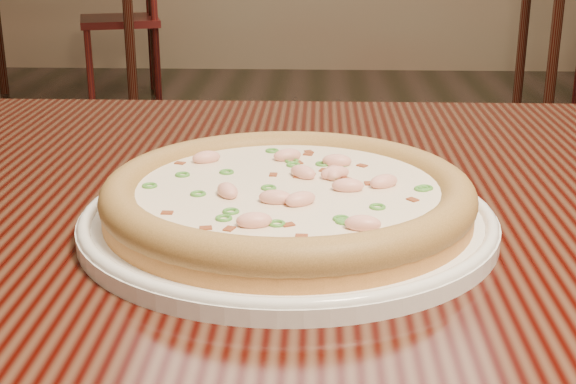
{
  "coord_description": "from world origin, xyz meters",
  "views": [
    {
      "loc": [
        0.02,
        -0.88,
        0.98
      ],
      "look_at": [
        -0.01,
        -0.31,
        0.78
      ],
      "focal_mm": 50.0,
      "sensor_mm": 36.0,
      "label": 1
    }
  ],
  "objects_px": {
    "pizza": "(288,196)",
    "chair_b": "(130,19)",
    "hero_table": "(429,316)",
    "plate": "(288,218)"
  },
  "relations": [
    {
      "from": "pizza",
      "to": "chair_b",
      "type": "xyz_separation_m",
      "value": [
        -1.04,
        3.91,
        -0.34
      ]
    },
    {
      "from": "hero_table",
      "to": "plate",
      "type": "height_order",
      "value": "plate"
    },
    {
      "from": "plate",
      "to": "hero_table",
      "type": "bearing_deg",
      "value": 22.62
    },
    {
      "from": "plate",
      "to": "chair_b",
      "type": "bearing_deg",
      "value": 104.9
    },
    {
      "from": "hero_table",
      "to": "pizza",
      "type": "height_order",
      "value": "pizza"
    },
    {
      "from": "hero_table",
      "to": "plate",
      "type": "bearing_deg",
      "value": -157.38
    },
    {
      "from": "hero_table",
      "to": "pizza",
      "type": "distance_m",
      "value": 0.18
    },
    {
      "from": "hero_table",
      "to": "plate",
      "type": "distance_m",
      "value": 0.17
    },
    {
      "from": "hero_table",
      "to": "chair_b",
      "type": "distance_m",
      "value": 4.03
    },
    {
      "from": "plate",
      "to": "pizza",
      "type": "height_order",
      "value": "pizza"
    }
  ]
}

